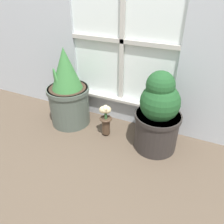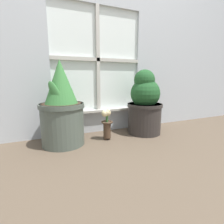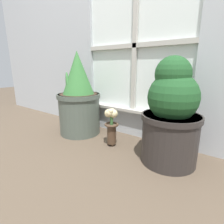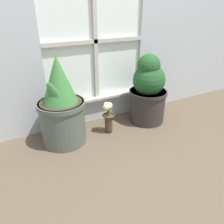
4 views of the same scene
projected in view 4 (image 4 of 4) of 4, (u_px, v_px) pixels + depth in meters
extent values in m
plane|color=brown|center=(123.00, 143.00, 1.88)|extent=(10.00, 10.00, 0.00)
cube|color=#B2B7BC|center=(97.00, 107.00, 2.24)|extent=(0.96, 0.05, 0.25)
cube|color=white|center=(94.00, 41.00, 1.96)|extent=(0.96, 0.02, 1.06)
cube|color=#BCB7AD|center=(95.00, 41.00, 1.94)|extent=(0.04, 0.02, 1.06)
cube|color=#BCB7AD|center=(95.00, 41.00, 1.94)|extent=(0.96, 0.02, 0.04)
cube|color=#BCB7AD|center=(98.00, 98.00, 2.16)|extent=(1.02, 0.06, 0.02)
cylinder|color=#4C564C|center=(63.00, 122.00, 1.83)|extent=(0.37, 0.37, 0.37)
cylinder|color=#4C564C|center=(61.00, 104.00, 1.76)|extent=(0.39, 0.39, 0.04)
cylinder|color=#38281E|center=(61.00, 102.00, 1.75)|extent=(0.34, 0.34, 0.01)
cone|color=#387538|center=(58.00, 80.00, 1.67)|extent=(0.28, 0.28, 0.37)
ellipsoid|color=#387538|center=(55.00, 95.00, 1.63)|extent=(0.15, 0.12, 0.23)
cylinder|color=#2D2826|center=(147.00, 106.00, 2.18)|extent=(0.35, 0.35, 0.32)
cylinder|color=#2D2826|center=(148.00, 92.00, 2.12)|extent=(0.37, 0.37, 0.03)
cylinder|color=#38281E|center=(148.00, 91.00, 2.11)|extent=(0.32, 0.32, 0.01)
sphere|color=#1E4C23|center=(149.00, 80.00, 2.06)|extent=(0.31, 0.31, 0.31)
sphere|color=#1E4C23|center=(149.00, 66.00, 2.00)|extent=(0.21, 0.21, 0.21)
ellipsoid|color=#1E4C23|center=(141.00, 80.00, 2.12)|extent=(0.14, 0.08, 0.17)
sphere|color=#473323|center=(107.00, 129.00, 2.07)|extent=(0.02, 0.02, 0.02)
sphere|color=#473323|center=(107.00, 132.00, 2.02)|extent=(0.02, 0.02, 0.02)
sphere|color=#473323|center=(111.00, 131.00, 2.04)|extent=(0.02, 0.02, 0.02)
cylinder|color=#473323|center=(109.00, 123.00, 2.01)|extent=(0.07, 0.07, 0.16)
torus|color=#473323|center=(109.00, 115.00, 1.97)|extent=(0.11, 0.11, 0.02)
cylinder|color=#386633|center=(109.00, 111.00, 1.95)|extent=(0.02, 0.02, 0.09)
sphere|color=beige|center=(108.00, 106.00, 1.93)|extent=(0.05, 0.05, 0.05)
sphere|color=beige|center=(109.00, 106.00, 1.95)|extent=(0.06, 0.06, 0.06)
sphere|color=beige|center=(106.00, 104.00, 1.94)|extent=(0.04, 0.04, 0.04)
sphere|color=beige|center=(106.00, 107.00, 1.92)|extent=(0.06, 0.06, 0.06)
sphere|color=beige|center=(109.00, 106.00, 1.91)|extent=(0.05, 0.05, 0.05)
sphere|color=beige|center=(110.00, 105.00, 1.91)|extent=(0.04, 0.04, 0.04)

